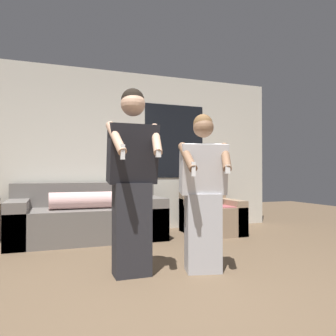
{
  "coord_description": "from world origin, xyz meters",
  "views": [
    {
      "loc": [
        -0.99,
        -2.33,
        0.98
      ],
      "look_at": [
        0.11,
        0.69,
        1.03
      ],
      "focal_mm": 35.0,
      "sensor_mm": 36.0,
      "label": 1
    }
  ],
  "objects_px": {
    "armchair": "(211,214)",
    "person_right": "(203,193)",
    "couch": "(88,218)",
    "person_left": "(132,180)"
  },
  "relations": [
    {
      "from": "couch",
      "to": "armchair",
      "type": "bearing_deg",
      "value": -4.63
    },
    {
      "from": "armchair",
      "to": "person_left",
      "type": "distance_m",
      "value": 2.52
    },
    {
      "from": "armchair",
      "to": "person_right",
      "type": "height_order",
      "value": "person_right"
    },
    {
      "from": "person_left",
      "to": "armchair",
      "type": "bearing_deg",
      "value": 44.91
    },
    {
      "from": "couch",
      "to": "person_left",
      "type": "bearing_deg",
      "value": -83.82
    },
    {
      "from": "person_left",
      "to": "person_right",
      "type": "height_order",
      "value": "person_left"
    },
    {
      "from": "couch",
      "to": "armchair",
      "type": "distance_m",
      "value": 1.95
    },
    {
      "from": "couch",
      "to": "armchair",
      "type": "relative_size",
      "value": 2.38
    },
    {
      "from": "armchair",
      "to": "person_left",
      "type": "relative_size",
      "value": 0.51
    },
    {
      "from": "armchair",
      "to": "person_right",
      "type": "relative_size",
      "value": 0.58
    }
  ]
}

